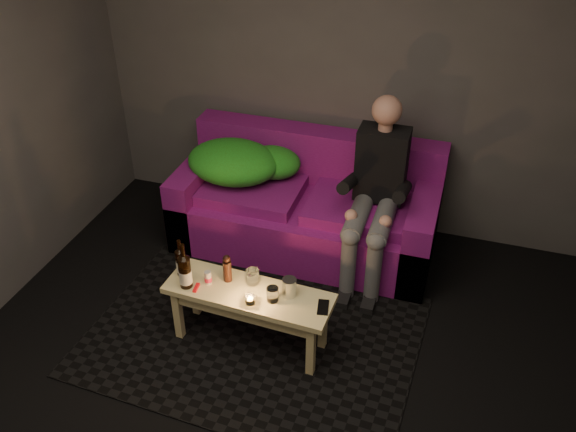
% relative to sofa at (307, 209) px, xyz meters
% --- Properties ---
extents(room, '(4.50, 4.50, 4.50)m').
position_rel_sofa_xyz_m(room, '(0.24, -1.35, 1.34)').
color(room, silver).
rests_on(room, ground).
extents(rug, '(2.12, 1.58, 0.01)m').
position_rel_sofa_xyz_m(rug, '(-0.04, -1.10, -0.29)').
color(rug, black).
rests_on(rug, floor).
extents(sofa, '(1.92, 0.86, 0.82)m').
position_rel_sofa_xyz_m(sofa, '(0.00, 0.00, 0.00)').
color(sofa, '#7A106E').
rests_on(sofa, floor).
extents(green_blanket, '(0.84, 0.58, 0.29)m').
position_rel_sofa_xyz_m(green_blanket, '(-0.53, -0.01, 0.32)').
color(green_blanket, '#2C8217').
rests_on(green_blanket, sofa).
extents(person, '(0.35, 0.80, 1.28)m').
position_rel_sofa_xyz_m(person, '(0.53, -0.16, 0.36)').
color(person, black).
rests_on(person, sofa).
extents(coffee_table, '(1.04, 0.37, 0.42)m').
position_rel_sofa_xyz_m(coffee_table, '(-0.04, -1.15, 0.05)').
color(coffee_table, '#DFCC82').
rests_on(coffee_table, rug).
extents(beer_bottle_a, '(0.06, 0.06, 0.26)m').
position_rel_sofa_xyz_m(beer_bottle_a, '(-0.49, -1.12, 0.22)').
color(beer_bottle_a, black).
rests_on(beer_bottle_a, coffee_table).
extents(beer_bottle_b, '(0.08, 0.08, 0.31)m').
position_rel_sofa_xyz_m(beer_bottle_b, '(-0.41, -1.21, 0.24)').
color(beer_bottle_b, black).
rests_on(beer_bottle_b, coffee_table).
extents(salt_shaker, '(0.05, 0.05, 0.09)m').
position_rel_sofa_xyz_m(salt_shaker, '(-0.30, -1.15, 0.17)').
color(salt_shaker, silver).
rests_on(salt_shaker, coffee_table).
extents(pepper_mill, '(0.06, 0.06, 0.14)m').
position_rel_sofa_xyz_m(pepper_mill, '(-0.19, -1.09, 0.19)').
color(pepper_mill, black).
rests_on(pepper_mill, coffee_table).
extents(tumbler_back, '(0.10, 0.10, 0.09)m').
position_rel_sofa_xyz_m(tumbler_back, '(-0.04, -1.06, 0.17)').
color(tumbler_back, white).
rests_on(tumbler_back, coffee_table).
extents(tealight, '(0.06, 0.06, 0.05)m').
position_rel_sofa_xyz_m(tealight, '(0.01, -1.24, 0.15)').
color(tealight, white).
rests_on(tealight, coffee_table).
extents(tumbler_front, '(0.09, 0.09, 0.09)m').
position_rel_sofa_xyz_m(tumbler_front, '(0.13, -1.17, 0.17)').
color(tumbler_front, white).
rests_on(tumbler_front, coffee_table).
extents(steel_cup, '(0.11, 0.11, 0.12)m').
position_rel_sofa_xyz_m(steel_cup, '(0.21, -1.10, 0.18)').
color(steel_cup, silver).
rests_on(steel_cup, coffee_table).
extents(smartphone, '(0.09, 0.14, 0.01)m').
position_rel_sofa_xyz_m(smartphone, '(0.43, -1.15, 0.13)').
color(smartphone, black).
rests_on(smartphone, coffee_table).
extents(red_lighter, '(0.03, 0.08, 0.01)m').
position_rel_sofa_xyz_m(red_lighter, '(-0.35, -1.22, 0.13)').
color(red_lighter, red).
rests_on(red_lighter, coffee_table).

